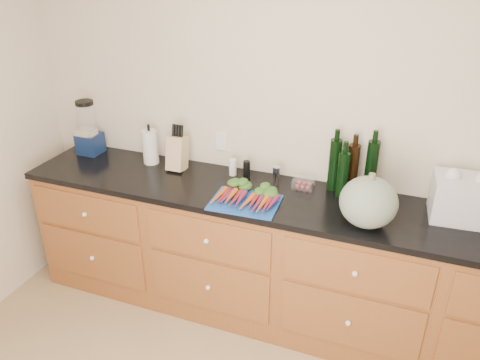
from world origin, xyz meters
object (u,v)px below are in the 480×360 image
at_px(squash, 368,202).
at_px(blender_appliance, 88,131).
at_px(knife_block, 177,153).
at_px(carrots, 247,196).
at_px(paper_towel, 150,147).
at_px(cutting_board, 245,202).
at_px(tomato_box, 303,183).

bearing_deg(squash, blender_appliance, 171.63).
bearing_deg(knife_block, squash, -12.21).
xyz_separation_m(carrots, knife_block, (-0.61, 0.26, 0.08)).
distance_m(blender_appliance, paper_towel, 0.52).
height_order(squash, paper_towel, squash).
distance_m(carrots, paper_towel, 0.89).
xyz_separation_m(squash, knife_block, (-1.33, 0.29, -0.03)).
height_order(cutting_board, squash, squash).
xyz_separation_m(blender_appliance, knife_block, (0.74, -0.02, -0.06)).
relative_size(paper_towel, knife_block, 1.04).
relative_size(knife_block, tomato_box, 1.80).
bearing_deg(tomato_box, paper_towel, -179.49).
xyz_separation_m(knife_block, tomato_box, (0.89, 0.03, -0.09)).
height_order(squash, knife_block, squash).
distance_m(cutting_board, knife_block, 0.69).
xyz_separation_m(cutting_board, squash, (0.71, 0.01, 0.14)).
relative_size(carrots, squash, 1.20).
bearing_deg(paper_towel, knife_block, -5.05).
height_order(carrots, paper_towel, paper_towel).
relative_size(cutting_board, squash, 1.29).
relative_size(cutting_board, knife_block, 1.74).
bearing_deg(squash, knife_block, 167.79).
bearing_deg(cutting_board, blender_appliance, 166.80).
bearing_deg(knife_block, cutting_board, -26.16).
bearing_deg(knife_block, tomato_box, 1.93).
xyz_separation_m(cutting_board, tomato_box, (0.28, 0.33, 0.03)).
xyz_separation_m(carrots, squash, (0.71, -0.02, 0.11)).
relative_size(carrots, blender_appliance, 0.94).
height_order(blender_appliance, tomato_box, blender_appliance).
relative_size(squash, tomato_box, 2.43).
distance_m(cutting_board, carrots, 0.05).
bearing_deg(tomato_box, cutting_board, -130.20).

